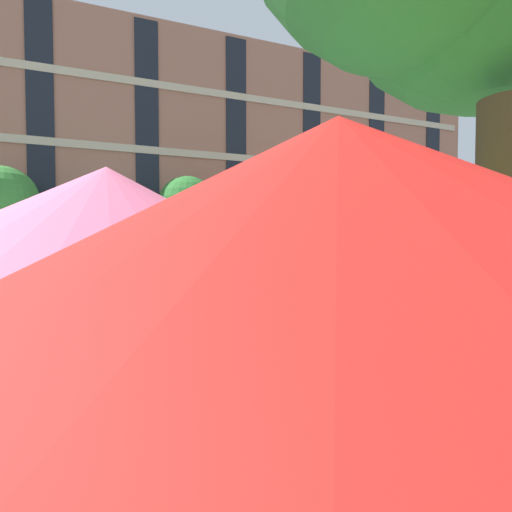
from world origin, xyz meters
The scene contains 10 objects.
ground_plane centered at (0.00, 0.00, 0.00)m, with size 120.00×120.00×0.00m, color #38383A.
sidewalk_far centered at (0.00, 6.80, 0.06)m, with size 56.00×3.60×0.12m, color gray.
apartment_building centered at (0.00, 14.99, 6.40)m, with size 40.99×12.08×12.80m.
pickup_silver centered at (-0.70, 3.70, 1.03)m, with size 5.10×2.12×2.20m.
pickup_red centered at (5.73, 3.70, 1.03)m, with size 5.10×2.12×2.20m.
pickup_white_midblock centered at (11.77, 3.70, 1.03)m, with size 5.10×2.12×2.20m.
stop_sign centered at (22.57, 7.40, 1.88)m, with size 0.07×0.68×2.82m.
street_tree_left centered at (-5.43, 6.69, 3.43)m, with size 2.73×2.50×4.83m.
street_tree_middle centered at (1.79, 6.75, 3.32)m, with size 3.09×2.71×4.89m.
patio_umbrella centered at (-1.16, -9.00, 2.01)m, with size 3.66×3.40×2.31m.
Camera 1 is at (-2.16, -10.61, 1.94)m, focal length 27.25 mm.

